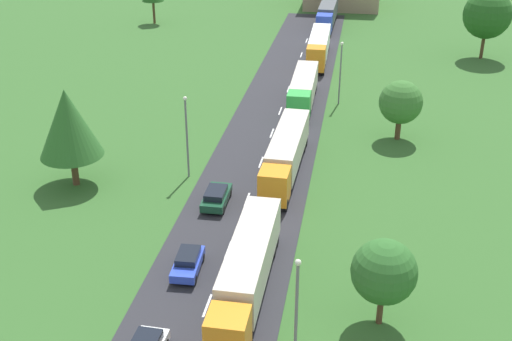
{
  "coord_description": "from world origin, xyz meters",
  "views": [
    {
      "loc": [
        8.97,
        -22.68,
        27.3
      ],
      "look_at": [
        0.77,
        25.56,
        2.88
      ],
      "focal_mm": 46.07,
      "sensor_mm": 36.0,
      "label": 1
    }
  ],
  "objects_px": {
    "car_third": "(216,196)",
    "lamppost_third": "(340,70)",
    "lamppost_lead": "(296,313)",
    "tree_elm": "(487,15)",
    "tree_ash": "(401,102)",
    "truck_fifth": "(328,13)",
    "tree_birch": "(68,123)",
    "truck_fourth": "(319,46)",
    "lamppost_second": "(187,133)",
    "truck_second": "(286,152)",
    "car_second": "(188,262)",
    "truck_lead": "(248,268)",
    "truck_third": "(303,89)",
    "tree_pine": "(384,272)"
  },
  "relations": [
    {
      "from": "car_third",
      "to": "tree_elm",
      "type": "distance_m",
      "value": 55.32
    },
    {
      "from": "truck_fourth",
      "to": "lamppost_third",
      "type": "bearing_deg",
      "value": -77.24
    },
    {
      "from": "lamppost_second",
      "to": "tree_ash",
      "type": "relative_size",
      "value": 1.25
    },
    {
      "from": "car_third",
      "to": "lamppost_lead",
      "type": "distance_m",
      "value": 20.74
    },
    {
      "from": "truck_third",
      "to": "lamppost_second",
      "type": "distance_m",
      "value": 21.45
    },
    {
      "from": "truck_second",
      "to": "lamppost_second",
      "type": "bearing_deg",
      "value": -165.95
    },
    {
      "from": "tree_elm",
      "to": "truck_fourth",
      "type": "bearing_deg",
      "value": -167.37
    },
    {
      "from": "truck_fifth",
      "to": "tree_pine",
      "type": "distance_m",
      "value": 75.56
    },
    {
      "from": "lamppost_second",
      "to": "lamppost_lead",
      "type": "bearing_deg",
      "value": -61.89
    },
    {
      "from": "truck_fifth",
      "to": "tree_elm",
      "type": "height_order",
      "value": "tree_elm"
    },
    {
      "from": "truck_third",
      "to": "lamppost_second",
      "type": "bearing_deg",
      "value": -113.17
    },
    {
      "from": "truck_fifth",
      "to": "lamppost_third",
      "type": "height_order",
      "value": "lamppost_third"
    },
    {
      "from": "car_third",
      "to": "truck_lead",
      "type": "bearing_deg",
      "value": -67.54
    },
    {
      "from": "truck_lead",
      "to": "lamppost_second",
      "type": "xyz_separation_m",
      "value": [
        -8.44,
        16.31,
        2.22
      ]
    },
    {
      "from": "truck_lead",
      "to": "truck_third",
      "type": "height_order",
      "value": "truck_lead"
    },
    {
      "from": "car_third",
      "to": "lamppost_third",
      "type": "distance_m",
      "value": 27.52
    },
    {
      "from": "truck_second",
      "to": "car_second",
      "type": "distance_m",
      "value": 17.41
    },
    {
      "from": "truck_fifth",
      "to": "lamppost_third",
      "type": "distance_m",
      "value": 36.37
    },
    {
      "from": "car_second",
      "to": "tree_birch",
      "type": "bearing_deg",
      "value": 139.61
    },
    {
      "from": "tree_ash",
      "to": "truck_second",
      "type": "bearing_deg",
      "value": -136.72
    },
    {
      "from": "car_second",
      "to": "lamppost_second",
      "type": "bearing_deg",
      "value": 104.74
    },
    {
      "from": "car_third",
      "to": "car_second",
      "type": "bearing_deg",
      "value": -89.17
    },
    {
      "from": "truck_second",
      "to": "car_second",
      "type": "xyz_separation_m",
      "value": [
        -4.82,
        -16.68,
        -1.28
      ]
    },
    {
      "from": "truck_second",
      "to": "tree_pine",
      "type": "height_order",
      "value": "tree_pine"
    },
    {
      "from": "truck_lead",
      "to": "tree_birch",
      "type": "relative_size",
      "value": 1.63
    },
    {
      "from": "car_third",
      "to": "tree_pine",
      "type": "xyz_separation_m",
      "value": [
        13.52,
        -13.06,
        3.06
      ]
    },
    {
      "from": "tree_elm",
      "to": "tree_ash",
      "type": "bearing_deg",
      "value": -111.78
    },
    {
      "from": "truck_fifth",
      "to": "lamppost_third",
      "type": "relative_size",
      "value": 2.0
    },
    {
      "from": "truck_second",
      "to": "lamppost_lead",
      "type": "height_order",
      "value": "lamppost_lead"
    },
    {
      "from": "truck_fifth",
      "to": "lamppost_lead",
      "type": "distance_m",
      "value": 80.56
    },
    {
      "from": "tree_birch",
      "to": "truck_lead",
      "type": "bearing_deg",
      "value": -36.19
    },
    {
      "from": "car_third",
      "to": "truck_fifth",
      "type": "bearing_deg",
      "value": 85.55
    },
    {
      "from": "lamppost_second",
      "to": "truck_second",
      "type": "bearing_deg",
      "value": 14.05
    },
    {
      "from": "truck_fifth",
      "to": "tree_birch",
      "type": "distance_m",
      "value": 63.1
    },
    {
      "from": "truck_fourth",
      "to": "tree_birch",
      "type": "xyz_separation_m",
      "value": [
        -18.2,
        -40.91,
        3.77
      ]
    },
    {
      "from": "truck_lead",
      "to": "car_second",
      "type": "bearing_deg",
      "value": 158.77
    },
    {
      "from": "truck_fourth",
      "to": "tree_ash",
      "type": "relative_size",
      "value": 2.32
    },
    {
      "from": "lamppost_second",
      "to": "tree_elm",
      "type": "relative_size",
      "value": 0.81
    },
    {
      "from": "truck_lead",
      "to": "truck_fifth",
      "type": "bearing_deg",
      "value": 89.95
    },
    {
      "from": "truck_fourth",
      "to": "tree_pine",
      "type": "xyz_separation_m",
      "value": [
        8.52,
        -55.59,
        1.79
      ]
    },
    {
      "from": "truck_fourth",
      "to": "lamppost_third",
      "type": "relative_size",
      "value": 1.95
    },
    {
      "from": "tree_birch",
      "to": "tree_ash",
      "type": "bearing_deg",
      "value": 27.88
    },
    {
      "from": "truck_fifth",
      "to": "tree_elm",
      "type": "xyz_separation_m",
      "value": [
        22.84,
        -14.37,
        3.99
      ]
    },
    {
      "from": "truck_fifth",
      "to": "tree_ash",
      "type": "distance_m",
      "value": 46.5
    },
    {
      "from": "truck_third",
      "to": "lamppost_second",
      "type": "relative_size",
      "value": 1.72
    },
    {
      "from": "lamppost_second",
      "to": "tree_ash",
      "type": "distance_m",
      "value": 22.43
    },
    {
      "from": "lamppost_second",
      "to": "lamppost_third",
      "type": "xyz_separation_m",
      "value": [
        12.45,
        21.08,
        -0.19
      ]
    },
    {
      "from": "lamppost_second",
      "to": "truck_lead",
      "type": "bearing_deg",
      "value": -62.64
    },
    {
      "from": "lamppost_second",
      "to": "tree_pine",
      "type": "distance_m",
      "value": 24.8
    },
    {
      "from": "lamppost_third",
      "to": "tree_ash",
      "type": "bearing_deg",
      "value": -54.48
    }
  ]
}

